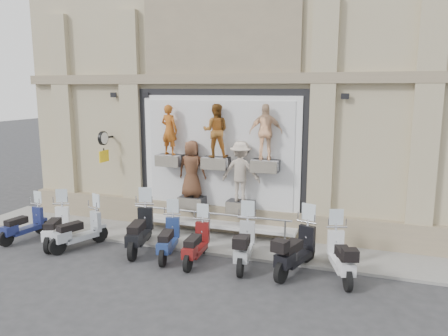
{
  "coord_description": "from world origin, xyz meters",
  "views": [
    {
      "loc": [
        4.57,
        -9.7,
        4.57
      ],
      "look_at": [
        0.51,
        1.9,
        2.32
      ],
      "focal_mm": 35.0,
      "sensor_mm": 36.0,
      "label": 1
    }
  ],
  "objects": [
    {
      "name": "ground",
      "position": [
        0.0,
        0.0,
        0.0
      ],
      "size": [
        90.0,
        90.0,
        0.0
      ],
      "primitive_type": "plane",
      "color": "#303033",
      "rests_on": "ground"
    },
    {
      "name": "scooter_i",
      "position": [
        3.94,
        0.69,
        0.78
      ],
      "size": [
        1.13,
        2.0,
        1.56
      ],
      "primitive_type": null,
      "rotation": [
        0.0,
        0.0,
        0.32
      ],
      "color": "silver",
      "rests_on": "ground"
    },
    {
      "name": "clock_sign_bracket",
      "position": [
        -3.9,
        2.47,
        2.8
      ],
      "size": [
        0.1,
        0.8,
        1.02
      ],
      "color": "black",
      "rests_on": "ground"
    },
    {
      "name": "shop_vitrine",
      "position": [
        0.1,
        2.74,
        2.37
      ],
      "size": [
        5.6,
        0.83,
        4.3
      ],
      "color": "black",
      "rests_on": "ground"
    },
    {
      "name": "sidewalk",
      "position": [
        0.0,
        2.1,
        0.04
      ],
      "size": [
        16.0,
        2.2,
        0.08
      ],
      "primitive_type": "cube",
      "color": "gray",
      "rests_on": "ground"
    },
    {
      "name": "scooter_g",
      "position": [
        1.51,
        0.64,
        0.79
      ],
      "size": [
        0.86,
        2.01,
        1.58
      ],
      "primitive_type": null,
      "rotation": [
        0.0,
        0.0,
        0.15
      ],
      "color": "#A9ACB0",
      "rests_on": "ground"
    },
    {
      "name": "scooter_c",
      "position": [
        -3.35,
        0.27,
        0.75
      ],
      "size": [
        1.19,
        1.92,
        1.51
      ],
      "primitive_type": null,
      "rotation": [
        0.0,
        0.0,
        -0.38
      ],
      "color": "#969CA2",
      "rests_on": "ground"
    },
    {
      "name": "scooter_d",
      "position": [
        -1.61,
        0.7,
        0.85
      ],
      "size": [
        1.1,
        2.17,
        1.69
      ],
      "primitive_type": null,
      "rotation": [
        0.0,
        0.0,
        0.25
      ],
      "color": "black",
      "rests_on": "ground"
    },
    {
      "name": "scooter_a",
      "position": [
        -5.38,
        0.3,
        0.7
      ],
      "size": [
        0.75,
        1.79,
        1.41
      ],
      "primitive_type": null,
      "rotation": [
        0.0,
        0.0,
        -0.14
      ],
      "color": "#151D4C",
      "rests_on": "ground"
    },
    {
      "name": "guard_rail",
      "position": [
        0.0,
        2.0,
        0.47
      ],
      "size": [
        5.06,
        0.1,
        0.93
      ],
      "primitive_type": null,
      "color": "#9EA0A5",
      "rests_on": "ground"
    },
    {
      "name": "scooter_e",
      "position": [
        -0.62,
        0.52,
        0.74
      ],
      "size": [
        0.94,
        1.9,
        1.48
      ],
      "primitive_type": null,
      "rotation": [
        0.0,
        0.0,
        0.23
      ],
      "color": "navy",
      "rests_on": "ground"
    },
    {
      "name": "scooter_f",
      "position": [
        0.24,
        0.43,
        0.73
      ],
      "size": [
        0.64,
        1.82,
        1.45
      ],
      "primitive_type": null,
      "rotation": [
        0.0,
        0.0,
        0.07
      ],
      "color": "#621110",
      "rests_on": "ground"
    },
    {
      "name": "building",
      "position": [
        0.0,
        7.0,
        6.0
      ],
      "size": [
        14.0,
        8.6,
        12.0
      ],
      "primitive_type": null,
      "color": "tan",
      "rests_on": "ground"
    },
    {
      "name": "scooter_b",
      "position": [
        -4.17,
        0.29,
        0.77
      ],
      "size": [
        1.2,
        1.97,
        1.54
      ],
      "primitive_type": null,
      "rotation": [
        0.0,
        0.0,
        0.37
      ],
      "color": "white",
      "rests_on": "ground"
    },
    {
      "name": "scooter_h",
      "position": [
        2.85,
        0.64,
        0.82
      ],
      "size": [
        1.15,
        2.11,
        1.64
      ],
      "primitive_type": null,
      "rotation": [
        0.0,
        0.0,
        -0.3
      ],
      "color": "black",
      "rests_on": "ground"
    }
  ]
}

